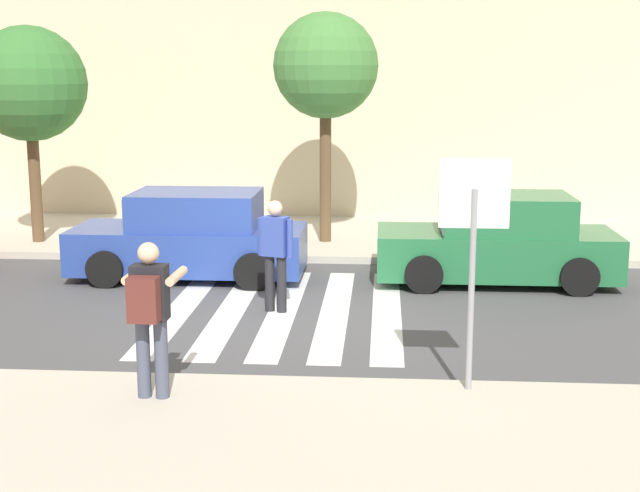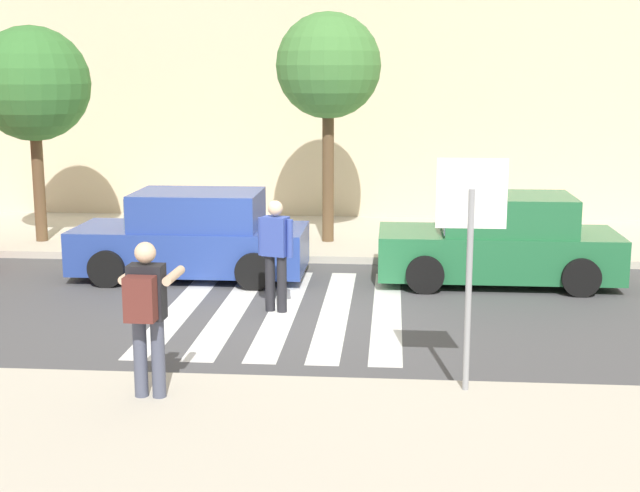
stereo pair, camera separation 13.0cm
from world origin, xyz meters
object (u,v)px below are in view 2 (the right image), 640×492
(pedestrian_crossing, at_px, (276,249))
(parked_car_green, at_px, (500,242))
(photographer_with_backpack, at_px, (147,306))
(street_tree_center, at_px, (328,67))
(stop_sign, at_px, (471,223))
(street_tree_west, at_px, (33,85))
(parked_car_blue, at_px, (193,237))

(pedestrian_crossing, height_order, parked_car_green, pedestrian_crossing)
(photographer_with_backpack, height_order, parked_car_green, photographer_with_backpack)
(parked_car_green, xyz_separation_m, street_tree_center, (-3.20, 2.88, 2.98))
(stop_sign, xyz_separation_m, pedestrian_crossing, (-2.61, 3.57, -1.06))
(pedestrian_crossing, xyz_separation_m, street_tree_west, (-5.55, 4.62, 2.39))
(parked_car_blue, bearing_deg, photographer_with_backpack, -81.64)
(photographer_with_backpack, xyz_separation_m, pedestrian_crossing, (0.85, 4.12, -0.19))
(parked_car_green, bearing_deg, street_tree_west, 165.17)
(photographer_with_backpack, relative_size, parked_car_green, 0.42)
(parked_car_blue, relative_size, street_tree_center, 0.88)
(stop_sign, distance_m, parked_car_blue, 7.36)
(street_tree_center, bearing_deg, parked_car_green, -42.00)
(stop_sign, xyz_separation_m, street_tree_center, (-2.18, 8.65, 1.68))
(parked_car_blue, bearing_deg, street_tree_west, 147.19)
(street_tree_west, bearing_deg, street_tree_center, 4.33)
(parked_car_green, distance_m, street_tree_center, 5.24)
(pedestrian_crossing, bearing_deg, parked_car_blue, 129.05)
(stop_sign, relative_size, pedestrian_crossing, 1.50)
(stop_sign, distance_m, photographer_with_backpack, 3.61)
(photographer_with_backpack, xyz_separation_m, street_tree_center, (1.28, 9.19, 2.54))
(parked_car_green, height_order, street_tree_center, street_tree_center)
(photographer_with_backpack, height_order, street_tree_west, street_tree_west)
(photographer_with_backpack, distance_m, parked_car_blue, 6.39)
(stop_sign, bearing_deg, street_tree_west, 134.86)
(parked_car_blue, xyz_separation_m, street_tree_center, (2.21, 2.88, 2.98))
(stop_sign, xyz_separation_m, photographer_with_backpack, (-3.46, -0.54, -0.86))
(pedestrian_crossing, bearing_deg, stop_sign, -53.90)
(street_tree_west, distance_m, street_tree_center, 6.01)
(stop_sign, height_order, street_tree_west, street_tree_west)
(stop_sign, bearing_deg, photographer_with_backpack, -171.11)
(parked_car_blue, height_order, street_tree_center, street_tree_center)
(parked_car_blue, xyz_separation_m, street_tree_west, (-3.77, 2.43, 2.63))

